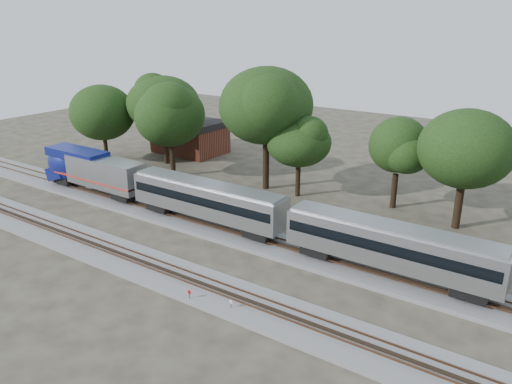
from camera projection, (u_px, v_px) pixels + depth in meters
ground at (211, 263)px, 45.31m from camera, size 160.00×160.00×0.00m
track_far at (249, 238)px, 49.92m from camera, size 160.00×5.00×0.73m
track_near at (181, 279)px, 42.12m from camera, size 160.00×5.00×0.73m
switch_stand_red at (189, 295)px, 38.74m from camera, size 0.35×0.07×1.10m
switch_stand_white at (231, 304)px, 37.50m from camera, size 0.33×0.07×1.04m
switch_lever at (230, 307)px, 38.06m from camera, size 0.57×0.45×0.30m
brick_building at (190, 136)px, 81.39m from camera, size 11.26×8.11×5.31m
tree_0 at (102, 113)px, 74.64m from camera, size 7.67×7.67×10.82m
tree_1 at (163, 104)px, 73.03m from camera, size 9.21×9.21×12.99m
tree_2 at (170, 116)px, 67.24m from camera, size 8.63×8.63×12.16m
tree_3 at (266, 106)px, 61.42m from camera, size 10.95×10.95×15.44m
tree_4 at (299, 143)px, 60.02m from camera, size 6.89×6.89×9.72m
tree_5 at (398, 145)px, 56.01m from camera, size 7.65×7.65×10.78m
tree_6 at (466, 149)px, 50.03m from camera, size 8.74×8.74×12.32m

